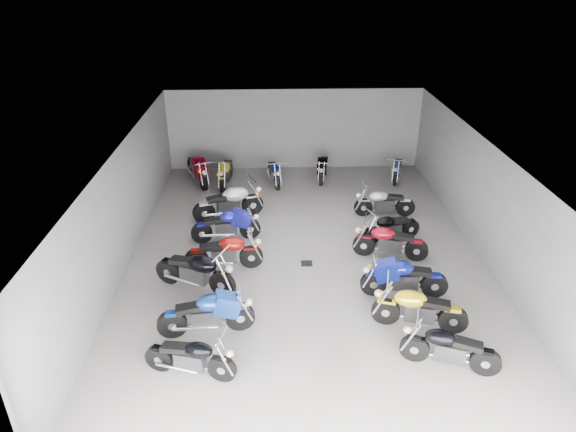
% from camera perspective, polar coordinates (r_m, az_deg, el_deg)
% --- Properties ---
extents(ground, '(14.00, 14.00, 0.00)m').
position_cam_1_polar(ground, '(14.88, 1.96, -4.29)').
color(ground, '#9A9792').
rests_on(ground, ground).
extents(wall_back, '(10.00, 0.10, 3.20)m').
position_cam_1_polar(wall_back, '(20.66, 0.71, 9.58)').
color(wall_back, gray).
rests_on(wall_back, ground).
extents(wall_left, '(0.10, 14.00, 3.20)m').
position_cam_1_polar(wall_left, '(14.66, -17.84, 0.93)').
color(wall_left, gray).
rests_on(wall_left, ground).
extents(wall_right, '(0.10, 14.00, 3.20)m').
position_cam_1_polar(wall_right, '(15.30, 21.08, 1.49)').
color(wall_right, gray).
rests_on(wall_right, ground).
extents(ceiling, '(10.00, 14.00, 0.04)m').
position_cam_1_polar(ceiling, '(13.52, 2.17, 7.52)').
color(ceiling, black).
rests_on(ceiling, wall_back).
extents(drain_grate, '(0.32, 0.32, 0.01)m').
position_cam_1_polar(drain_grate, '(14.45, 2.09, -5.29)').
color(drain_grate, black).
rests_on(drain_grate, ground).
extents(motorcycle_left_a, '(1.92, 0.64, 0.86)m').
position_cam_1_polar(motorcycle_left_a, '(10.87, -10.73, -15.15)').
color(motorcycle_left_a, black).
rests_on(motorcycle_left_a, ground).
extents(motorcycle_left_b, '(2.19, 0.52, 0.97)m').
position_cam_1_polar(motorcycle_left_b, '(11.83, -8.95, -10.67)').
color(motorcycle_left_b, black).
rests_on(motorcycle_left_b, ground).
extents(motorcycle_left_c, '(2.15, 1.08, 1.01)m').
position_cam_1_polar(motorcycle_left_c, '(13.30, -10.22, -6.04)').
color(motorcycle_left_c, black).
rests_on(motorcycle_left_c, ground).
extents(motorcycle_left_d, '(2.15, 0.46, 0.94)m').
position_cam_1_polar(motorcycle_left_d, '(14.06, -7.04, -4.04)').
color(motorcycle_left_d, black).
rests_on(motorcycle_left_d, ground).
extents(motorcycle_left_e, '(2.09, 0.53, 0.92)m').
position_cam_1_polar(motorcycle_left_e, '(15.49, -6.82, -1.03)').
color(motorcycle_left_e, black).
rests_on(motorcycle_left_e, ground).
extents(motorcycle_left_f, '(2.28, 0.95, 1.04)m').
position_cam_1_polar(motorcycle_left_f, '(16.77, -6.54, 1.47)').
color(motorcycle_left_f, black).
rests_on(motorcycle_left_f, ground).
extents(motorcycle_right_a, '(1.97, 0.80, 0.90)m').
position_cam_1_polar(motorcycle_right_a, '(11.36, 17.46, -13.83)').
color(motorcycle_right_a, black).
rests_on(motorcycle_right_a, ground).
extents(motorcycle_right_b, '(2.14, 0.69, 0.96)m').
position_cam_1_polar(motorcycle_right_b, '(12.21, 14.30, -9.95)').
color(motorcycle_right_b, black).
rests_on(motorcycle_right_b, ground).
extents(motorcycle_right_c, '(2.19, 0.48, 0.96)m').
position_cam_1_polar(motorcycle_right_c, '(13.20, 12.69, -6.73)').
color(motorcycle_right_c, black).
rests_on(motorcycle_right_c, ground).
extents(motorcycle_right_d, '(2.09, 0.66, 0.93)m').
position_cam_1_polar(motorcycle_right_d, '(14.76, 11.21, -2.83)').
color(motorcycle_right_d, black).
rests_on(motorcycle_right_d, ground).
extents(motorcycle_right_e, '(1.89, 0.77, 0.86)m').
position_cam_1_polar(motorcycle_right_e, '(15.62, 11.29, -1.26)').
color(motorcycle_right_e, black).
rests_on(motorcycle_right_e, ground).
extents(motorcycle_right_f, '(2.02, 0.40, 0.89)m').
position_cam_1_polar(motorcycle_right_f, '(17.17, 10.62, 1.49)').
color(motorcycle_right_f, black).
rests_on(motorcycle_right_f, ground).
extents(motorcycle_back_a, '(1.04, 2.19, 1.02)m').
position_cam_1_polar(motorcycle_back_a, '(19.76, -10.04, 5.15)').
color(motorcycle_back_a, black).
rests_on(motorcycle_back_a, ground).
extents(motorcycle_back_b, '(0.47, 2.14, 0.94)m').
position_cam_1_polar(motorcycle_back_b, '(19.45, -6.93, 4.90)').
color(motorcycle_back_b, black).
rests_on(motorcycle_back_b, ground).
extents(motorcycle_back_c, '(0.51, 1.90, 0.84)m').
position_cam_1_polar(motorcycle_back_c, '(19.44, -1.56, 4.90)').
color(motorcycle_back_c, black).
rests_on(motorcycle_back_c, ground).
extents(motorcycle_back_d, '(0.55, 1.99, 0.88)m').
position_cam_1_polar(motorcycle_back_d, '(19.91, 3.92, 5.44)').
color(motorcycle_back_d, black).
rests_on(motorcycle_back_d, ground).
extents(motorcycle_back_f, '(0.70, 1.80, 0.82)m').
position_cam_1_polar(motorcycle_back_f, '(20.26, 12.03, 5.18)').
color(motorcycle_back_f, black).
rests_on(motorcycle_back_f, ground).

